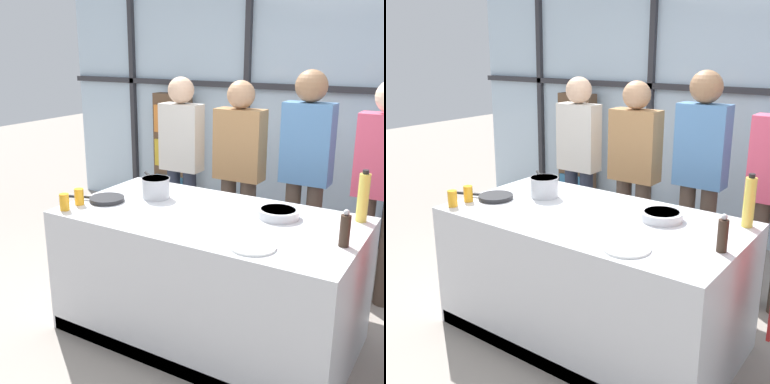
% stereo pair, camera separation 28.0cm
% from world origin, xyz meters
% --- Properties ---
extents(ground_plane, '(18.00, 18.00, 0.00)m').
position_xyz_m(ground_plane, '(0.00, 0.00, 0.00)').
color(ground_plane, gray).
extents(back_window_wall, '(6.40, 0.10, 2.80)m').
position_xyz_m(back_window_wall, '(0.00, 2.24, 1.40)').
color(back_window_wall, silver).
rests_on(back_window_wall, ground_plane).
extents(bookshelf, '(0.45, 0.19, 1.43)m').
position_xyz_m(bookshelf, '(-1.64, 2.05, 0.71)').
color(bookshelf, brown).
rests_on(bookshelf, ground_plane).
extents(demo_island, '(1.95, 1.04, 0.88)m').
position_xyz_m(demo_island, '(-0.00, -0.00, 0.44)').
color(demo_island, silver).
rests_on(demo_island, ground_plane).
extents(spectator_far_left, '(0.39, 0.24, 1.69)m').
position_xyz_m(spectator_far_left, '(-0.88, 1.05, 0.98)').
color(spectator_far_left, '#232838').
rests_on(spectator_far_left, ground_plane).
extents(spectator_center_left, '(0.42, 0.23, 1.68)m').
position_xyz_m(spectator_center_left, '(-0.29, 1.05, 0.96)').
color(spectator_center_left, '#47382D').
rests_on(spectator_center_left, ground_plane).
extents(spectator_center_right, '(0.40, 0.25, 1.77)m').
position_xyz_m(spectator_center_right, '(0.29, 1.05, 1.04)').
color(spectator_center_right, '#47382D').
rests_on(spectator_center_right, ground_plane).
extents(spectator_far_right, '(0.41, 0.24, 1.72)m').
position_xyz_m(spectator_far_right, '(0.88, 1.05, 0.99)').
color(spectator_far_right, '#47382D').
rests_on(spectator_far_right, ground_plane).
extents(frying_pan, '(0.43, 0.25, 0.03)m').
position_xyz_m(frying_pan, '(-0.77, -0.13, 0.90)').
color(frying_pan, '#232326').
rests_on(frying_pan, demo_island).
extents(saucepan, '(0.33, 0.28, 0.15)m').
position_xyz_m(saucepan, '(-0.51, 0.13, 0.96)').
color(saucepan, silver).
rests_on(saucepan, demo_island).
extents(white_plate, '(0.26, 0.26, 0.01)m').
position_xyz_m(white_plate, '(0.46, -0.34, 0.89)').
color(white_plate, white).
rests_on(white_plate, demo_island).
extents(mixing_bowl, '(0.27, 0.27, 0.06)m').
position_xyz_m(mixing_bowl, '(0.40, 0.18, 0.91)').
color(mixing_bowl, silver).
rests_on(mixing_bowl, demo_island).
extents(oil_bottle, '(0.07, 0.07, 0.33)m').
position_xyz_m(oil_bottle, '(0.88, 0.39, 1.04)').
color(oil_bottle, '#E0CC4C').
rests_on(oil_bottle, demo_island).
extents(pepper_grinder, '(0.06, 0.06, 0.21)m').
position_xyz_m(pepper_grinder, '(0.89, -0.07, 0.98)').
color(pepper_grinder, '#332319').
rests_on(pepper_grinder, demo_island).
extents(juice_glass_near, '(0.06, 0.06, 0.11)m').
position_xyz_m(juice_glass_near, '(-0.88, -0.42, 0.94)').
color(juice_glass_near, orange).
rests_on(juice_glass_near, demo_island).
extents(juice_glass_far, '(0.06, 0.06, 0.11)m').
position_xyz_m(juice_glass_far, '(-0.88, -0.28, 0.94)').
color(juice_glass_far, orange).
rests_on(juice_glass_far, demo_island).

